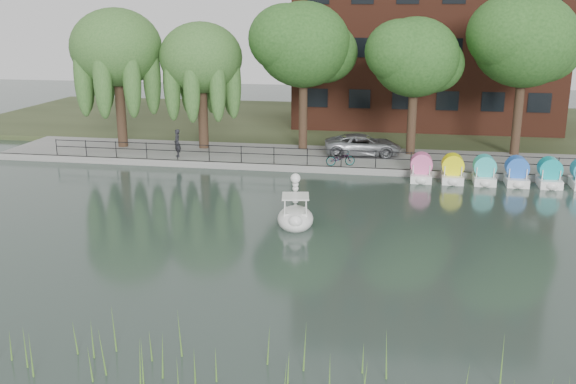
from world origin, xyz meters
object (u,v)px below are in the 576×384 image
(swan_boat, at_px, (295,214))
(pedestrian, at_px, (177,141))
(minivan, at_px, (363,143))
(bicycle, at_px, (340,157))

(swan_boat, bearing_deg, pedestrian, 121.29)
(minivan, height_order, bicycle, minivan)
(bicycle, distance_m, swan_boat, 10.09)
(pedestrian, bearing_deg, bicycle, 53.26)
(pedestrian, xyz_separation_m, swan_boat, (9.22, -10.65, -0.92))
(minivan, relative_size, pedestrian, 2.76)
(bicycle, height_order, pedestrian, pedestrian)
(minivan, bearing_deg, bicycle, 152.92)
(bicycle, xyz_separation_m, pedestrian, (-10.22, 0.61, 0.49))
(pedestrian, distance_m, swan_boat, 14.11)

